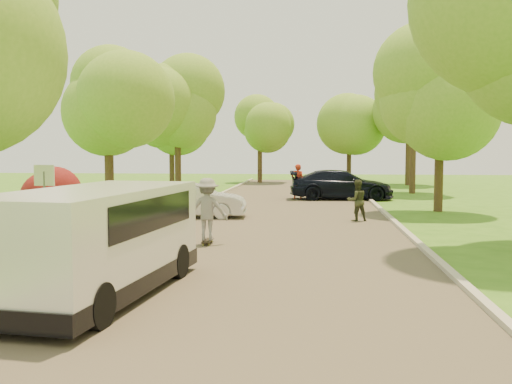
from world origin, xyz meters
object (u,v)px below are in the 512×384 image
at_px(dark_sedan, 341,185).
at_px(longboard, 208,241).
at_px(street_sign, 45,188).
at_px(minivan, 97,240).
at_px(skateboarder, 207,209).
at_px(person_striped, 298,181).
at_px(person_olive, 357,201).
at_px(silver_sedan, 193,200).

bearing_deg(dark_sedan, longboard, 160.56).
bearing_deg(street_sign, minivan, -55.35).
distance_m(dark_sedan, skateboarder, 15.06).
bearing_deg(street_sign, skateboarder, 11.63).
bearing_deg(person_striped, minivan, 77.76).
bearing_deg(person_olive, longboard, 34.62).
bearing_deg(dark_sedan, skateboarder, 160.56).
bearing_deg(minivan, person_olive, 70.81).
bearing_deg(skateboarder, person_striped, -100.63).
height_order(street_sign, person_striped, street_sign).
bearing_deg(longboard, skateboarder, -78.78).
relative_size(street_sign, dark_sedan, 0.41).
height_order(skateboarder, person_striped, person_striped).
height_order(street_sign, skateboarder, street_sign).
relative_size(minivan, skateboarder, 3.12).
distance_m(street_sign, person_olive, 10.70).
relative_size(minivan, dark_sedan, 1.00).
height_order(street_sign, silver_sedan, street_sign).
xyz_separation_m(longboard, person_striped, (2.01, 14.61, 0.82)).
bearing_deg(dark_sedan, minivan, 162.65).
bearing_deg(minivan, skateboarder, 87.45).
height_order(minivan, dark_sedan, minivan).
bearing_deg(person_olive, dark_sedan, -105.49).
bearing_deg(dark_sedan, person_striped, 82.59).
bearing_deg(skateboarder, longboard, 101.22).
relative_size(silver_sedan, longboard, 4.53).
relative_size(dark_sedan, person_striped, 2.89).
bearing_deg(skateboarder, person_olive, -131.70).
bearing_deg(dark_sedan, silver_sedan, 141.95).
bearing_deg(longboard, person_striped, -100.63).
height_order(dark_sedan, longboard, dark_sedan).
height_order(street_sign, dark_sedan, street_sign).
height_order(street_sign, longboard, street_sign).
relative_size(minivan, person_olive, 3.53).
relative_size(dark_sedan, person_olive, 3.53).
relative_size(dark_sedan, longboard, 6.00).
bearing_deg(person_striped, silver_sedan, 62.75).
relative_size(silver_sedan, person_striped, 2.18).
height_order(dark_sedan, person_striped, person_striped).
distance_m(dark_sedan, longboard, 15.07).
bearing_deg(street_sign, longboard, 11.63).
relative_size(street_sign, person_striped, 1.19).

